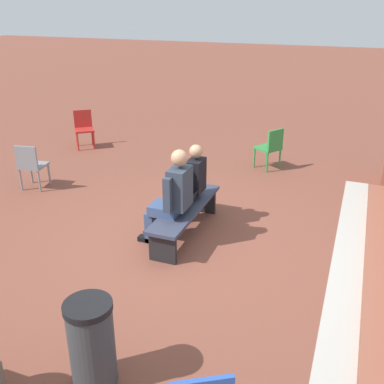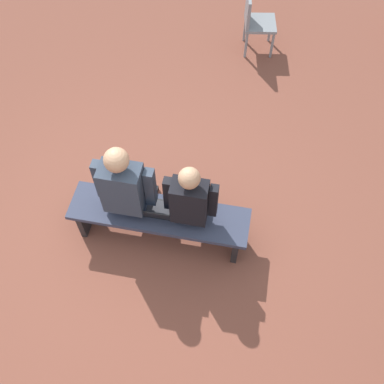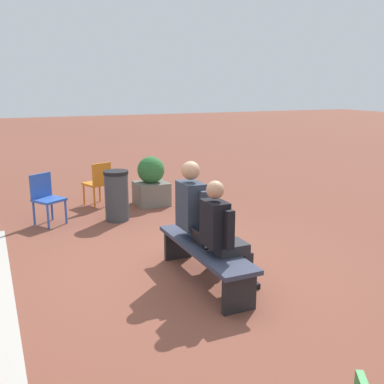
% 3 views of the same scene
% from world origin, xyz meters
% --- Properties ---
extents(ground_plane, '(60.00, 60.00, 0.00)m').
position_xyz_m(ground_plane, '(0.00, 0.00, 0.00)').
color(ground_plane, brown).
extents(bench, '(1.80, 0.44, 0.45)m').
position_xyz_m(bench, '(-0.34, -0.09, 0.35)').
color(bench, '#33384C').
rests_on(bench, ground).
extents(person_student, '(0.50, 0.63, 1.28)m').
position_xyz_m(person_student, '(-0.66, -0.16, 0.69)').
color(person_student, '#232328').
rests_on(person_student, ground).
extents(person_adult, '(0.57, 0.72, 1.39)m').
position_xyz_m(person_adult, '(-0.04, -0.17, 0.74)').
color(person_adult, '#384C75').
rests_on(person_adult, ground).
extents(laptop, '(0.32, 0.29, 0.21)m').
position_xyz_m(laptop, '(-0.32, -0.08, 0.50)').
color(laptop, black).
rests_on(laptop, bench).
extents(plastic_chair_far_right, '(0.48, 0.48, 0.84)m').
position_xyz_m(plastic_chair_far_right, '(-0.93, -3.29, 0.48)').
color(plastic_chair_far_right, gray).
rests_on(plastic_chair_far_right, ground).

